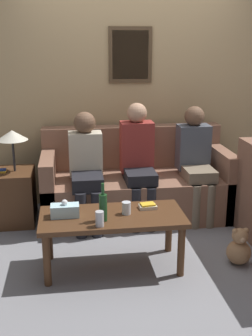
% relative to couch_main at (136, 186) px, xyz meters
% --- Properties ---
extents(ground_plane, '(16.00, 16.00, 0.00)m').
position_rel_couch_main_xyz_m(ground_plane, '(0.00, -0.53, -0.33)').
color(ground_plane, gray).
extents(wall_back, '(9.00, 0.08, 2.60)m').
position_rel_couch_main_xyz_m(wall_back, '(0.00, 0.47, 0.98)').
color(wall_back, tan).
rests_on(wall_back, ground_plane).
extents(couch_main, '(2.01, 0.88, 0.94)m').
position_rel_couch_main_xyz_m(couch_main, '(0.00, 0.00, 0.00)').
color(couch_main, brown).
rests_on(couch_main, ground_plane).
extents(coffee_table, '(1.19, 0.55, 0.48)m').
position_rel_couch_main_xyz_m(coffee_table, '(-0.38, -1.13, 0.08)').
color(coffee_table, '#4C2D19').
rests_on(coffee_table, ground_plane).
extents(side_table_with_lamp, '(0.49, 0.49, 0.99)m').
position_rel_couch_main_xyz_m(side_table_with_lamp, '(-1.33, -0.05, 0.00)').
color(side_table_with_lamp, '#4C2D19').
rests_on(side_table_with_lamp, ground_plane).
extents(wine_bottle, '(0.07, 0.07, 0.31)m').
position_rel_couch_main_xyz_m(wine_bottle, '(-0.46, -1.23, 0.27)').
color(wine_bottle, '#19421E').
rests_on(wine_bottle, coffee_table).
extents(drinking_glass, '(0.07, 0.07, 0.10)m').
position_rel_couch_main_xyz_m(drinking_glass, '(-0.26, -1.12, 0.20)').
color(drinking_glass, silver).
rests_on(drinking_glass, coffee_table).
extents(book_stack, '(0.15, 0.11, 0.04)m').
position_rel_couch_main_xyz_m(book_stack, '(-0.06, -1.03, 0.17)').
color(book_stack, beige).
rests_on(book_stack, coffee_table).
extents(soda_can, '(0.07, 0.07, 0.12)m').
position_rel_couch_main_xyz_m(soda_can, '(-0.50, -1.33, 0.21)').
color(soda_can, '#BCBCC1').
rests_on(soda_can, coffee_table).
extents(tissue_box, '(0.23, 0.12, 0.14)m').
position_rel_couch_main_xyz_m(tissue_box, '(-0.76, -1.10, 0.20)').
color(tissue_box, silver).
rests_on(tissue_box, coffee_table).
extents(person_left, '(0.34, 0.61, 1.16)m').
position_rel_couch_main_xyz_m(person_left, '(-0.54, -0.21, 0.32)').
color(person_left, black).
rests_on(person_left, ground_plane).
extents(person_middle, '(0.34, 0.58, 1.24)m').
position_rel_couch_main_xyz_m(person_middle, '(0.00, -0.16, 0.35)').
color(person_middle, black).
rests_on(person_middle, ground_plane).
extents(person_right, '(0.34, 0.59, 1.19)m').
position_rel_couch_main_xyz_m(person_right, '(0.62, -0.15, 0.33)').
color(person_right, '#756651').
rests_on(person_right, ground_plane).
extents(teddy_bear, '(0.21, 0.21, 0.33)m').
position_rel_couch_main_xyz_m(teddy_bear, '(0.70, -1.22, -0.18)').
color(teddy_bear, '#A87A51').
rests_on(teddy_bear, ground_plane).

